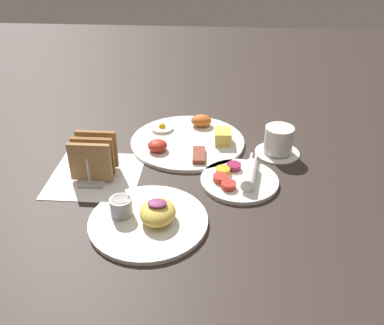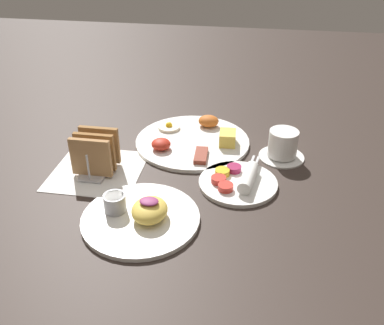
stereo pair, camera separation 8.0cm
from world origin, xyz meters
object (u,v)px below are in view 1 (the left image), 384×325
at_px(plate_breakfast, 189,140).
at_px(plate_foreground, 147,217).
at_px(toast_rack, 94,157).
at_px(plate_condiments, 240,179).
at_px(coffee_cup, 278,142).

xyz_separation_m(plate_breakfast, plate_foreground, (-0.06, -0.36, 0.01)).
height_order(plate_breakfast, toast_rack, toast_rack).
relative_size(plate_breakfast, plate_condiments, 1.65).
bearing_deg(plate_condiments, plate_breakfast, 125.91).
height_order(plate_foreground, coffee_cup, coffee_cup).
relative_size(toast_rack, coffee_cup, 0.97).
bearing_deg(toast_rack, plate_condiments, -1.30).
bearing_deg(coffee_cup, toast_rack, -163.11).
xyz_separation_m(plate_foreground, coffee_cup, (0.30, 0.31, 0.02)).
height_order(plate_breakfast, coffee_cup, coffee_cup).
relative_size(plate_foreground, toast_rack, 2.18).
height_order(plate_breakfast, plate_condiments, plate_breakfast).
bearing_deg(plate_foreground, plate_condiments, 40.08).
distance_m(plate_condiments, coffee_cup, 0.18).
distance_m(plate_breakfast, coffee_cup, 0.25).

